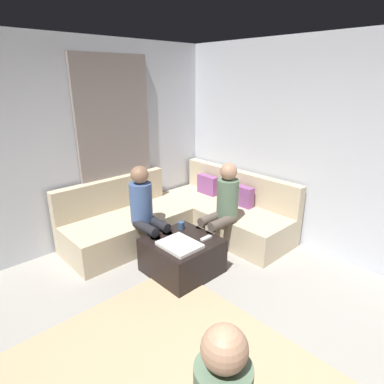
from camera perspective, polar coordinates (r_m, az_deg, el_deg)
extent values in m
cube|color=silver|center=(4.17, 29.93, 5.11)|extent=(6.00, 0.12, 2.70)
cube|color=silver|center=(4.29, -29.24, 5.58)|extent=(0.12, 6.00, 2.70)
cube|color=gray|center=(4.69, -13.27, 7.34)|extent=(0.06, 1.10, 2.50)
cube|color=#C6B593|center=(4.90, 5.44, -4.52)|extent=(2.10, 0.85, 0.42)
cube|color=#C6B593|center=(5.00, 8.32, 1.21)|extent=(2.10, 0.14, 0.45)
cube|color=#C6B593|center=(4.59, -11.32, -6.59)|extent=(0.85, 1.70, 0.42)
cube|color=#C6B593|center=(4.71, -13.99, -0.36)|extent=(0.14, 1.70, 0.45)
cube|color=#8C4C8C|center=(5.21, 2.74, 0.97)|extent=(0.36, 0.12, 0.36)
cube|color=#8C4C8C|center=(4.78, 8.76, -1.01)|extent=(0.36, 0.12, 0.36)
cube|color=black|center=(3.91, -1.77, -11.14)|extent=(0.76, 0.76, 0.42)
cube|color=white|center=(3.66, -2.18, -9.30)|extent=(0.44, 0.36, 0.04)
cylinder|color=#334C72|center=(4.04, -1.96, -5.93)|extent=(0.08, 0.08, 0.10)
cube|color=white|center=(3.82, 2.51, -8.13)|extent=(0.05, 0.15, 0.02)
cylinder|color=brown|center=(4.09, 3.27, -9.64)|extent=(0.12, 0.12, 0.42)
cylinder|color=brown|center=(4.20, 1.48, -8.78)|extent=(0.12, 0.12, 0.42)
cylinder|color=brown|center=(4.10, 5.29, -5.39)|extent=(0.12, 0.40, 0.12)
cylinder|color=brown|center=(4.21, 3.46, -4.64)|extent=(0.12, 0.40, 0.12)
cylinder|color=#597259|center=(4.20, 6.31, -1.11)|extent=(0.28, 0.28, 0.50)
sphere|color=tan|center=(4.08, 6.49, 3.61)|extent=(0.22, 0.22, 0.22)
cylinder|color=black|center=(4.07, -4.27, -9.86)|extent=(0.12, 0.12, 0.42)
cylinder|color=black|center=(3.97, -6.32, -10.71)|extent=(0.12, 0.12, 0.42)
cylinder|color=black|center=(4.08, -6.14, -5.52)|extent=(0.40, 0.12, 0.12)
cylinder|color=black|center=(3.99, -8.21, -6.26)|extent=(0.40, 0.12, 0.12)
cylinder|color=#3F598C|center=(4.09, -8.97, -1.81)|extent=(0.28, 0.28, 0.50)
sphere|color=#8C664C|center=(3.97, -9.24, 3.02)|extent=(0.22, 0.22, 0.22)
sphere|color=tan|center=(1.61, 5.74, -25.80)|extent=(0.22, 0.22, 0.22)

